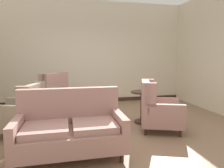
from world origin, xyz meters
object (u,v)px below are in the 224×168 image
at_px(armchair_near_sideboard, 22,112).
at_px(coffee_table, 95,112).
at_px(armchair_beside_settee, 157,109).
at_px(side_table, 142,104).
at_px(settee, 71,129).
at_px(porcelain_vase, 96,101).
at_px(armchair_far_left, 47,99).

bearing_deg(armchair_near_sideboard, coffee_table, 100.26).
bearing_deg(armchair_near_sideboard, armchair_beside_settee, 95.54).
distance_m(armchair_beside_settee, side_table, 0.55).
height_order(settee, armchair_near_sideboard, settee).
relative_size(coffee_table, settee, 0.58).
xyz_separation_m(coffee_table, armchair_beside_settee, (1.23, -0.31, 0.05)).
relative_size(porcelain_vase, settee, 0.21).
relative_size(armchair_far_left, side_table, 1.61).
relative_size(armchair_far_left, armchair_beside_settee, 1.15).
xyz_separation_m(porcelain_vase, side_table, (1.08, 0.24, -0.17)).
xyz_separation_m(settee, armchair_near_sideboard, (-0.89, 1.09, 0.02)).
height_order(porcelain_vase, settee, settee).
height_order(coffee_table, armchair_beside_settee, armchair_beside_settee).
height_order(armchair_far_left, armchair_near_sideboard, armchair_far_left).
relative_size(armchair_beside_settee, side_table, 1.41).
xyz_separation_m(porcelain_vase, armchair_far_left, (-1.04, 1.13, -0.15)).
height_order(coffee_table, porcelain_vase, porcelain_vase).
bearing_deg(porcelain_vase, armchair_far_left, 132.78).
bearing_deg(settee, porcelain_vase, 61.43).
bearing_deg(side_table, armchair_beside_settee, -77.28).
bearing_deg(settee, armchair_near_sideboard, 128.98).
xyz_separation_m(coffee_table, side_table, (1.11, 0.23, 0.05)).
xyz_separation_m(armchair_far_left, side_table, (2.13, -0.89, -0.02)).
xyz_separation_m(coffee_table, settee, (-0.50, -0.99, 0.03)).
relative_size(porcelain_vase, side_table, 0.47).
bearing_deg(armchair_far_left, side_table, 106.46).
height_order(armchair_beside_settee, side_table, armchair_beside_settee).
bearing_deg(armchair_far_left, porcelain_vase, 81.86).
bearing_deg(side_table, porcelain_vase, -167.46).
height_order(settee, side_table, settee).
distance_m(coffee_table, armchair_far_left, 1.51).
relative_size(coffee_table, armchair_near_sideboard, 0.93).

